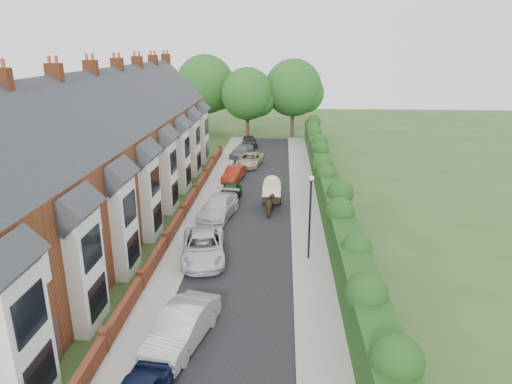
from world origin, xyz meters
TOP-DOWN VIEW (x-y plane):
  - ground at (0.00, 0.00)m, footprint 140.00×140.00m
  - road at (-0.50, 11.00)m, footprint 6.00×58.00m
  - pavement_hedge_side at (3.60, 11.00)m, footprint 2.20×58.00m
  - pavement_house_side at (-4.35, 11.00)m, footprint 1.70×58.00m
  - kerb_hedge_side at (2.55, 11.00)m, footprint 0.18×58.00m
  - kerb_house_side at (-3.55, 11.00)m, footprint 0.18×58.00m
  - hedge at (5.40, 11.00)m, footprint 2.10×58.00m
  - terrace_row at (-10.87, 9.98)m, footprint 9.05×40.50m
  - garden_wall_row at (-5.35, 10.00)m, footprint 0.35×40.35m
  - lamppost at (3.40, 4.00)m, footprint 0.32×0.32m
  - tree_far_left at (-2.65, 40.08)m, footprint 7.14×6.80m
  - tree_far_right at (3.39, 42.08)m, footprint 7.98×7.60m
  - tree_far_back at (-8.59, 43.08)m, footprint 8.40×8.00m
  - car_silver_a at (-2.31, -4.20)m, footprint 2.78×5.05m
  - car_silver_b at (-2.78, 3.77)m, footprint 3.26×5.69m
  - car_white at (-2.83, 10.60)m, footprint 2.96×5.51m
  - car_green at (-2.44, 14.44)m, footprint 1.85×3.89m
  - car_red at (-2.68, 20.02)m, footprint 2.07×4.20m
  - car_beige at (-1.60, 25.38)m, footprint 2.93×5.08m
  - car_grey at (-2.77, 29.40)m, footprint 2.89×4.88m
  - car_black at (-2.34, 35.00)m, footprint 2.30×4.18m
  - horse at (0.99, 11.17)m, footprint 0.91×1.81m
  - horse_cart at (0.99, 13.08)m, footprint 1.49×3.29m

SIDE VIEW (x-z plane):
  - ground at x=0.00m, z-range 0.00..0.00m
  - road at x=-0.50m, z-range 0.00..0.02m
  - pavement_hedge_side at x=3.60m, z-range 0.00..0.12m
  - pavement_house_side at x=-4.35m, z-range 0.00..0.12m
  - kerb_hedge_side at x=2.55m, z-range 0.00..0.13m
  - kerb_house_side at x=-3.55m, z-range 0.00..0.13m
  - garden_wall_row at x=-5.35m, z-range -0.09..1.01m
  - car_green at x=-2.44m, z-range 0.00..1.28m
  - car_red at x=-2.68m, z-range 0.00..1.33m
  - car_grey at x=-2.77m, z-range 0.00..1.33m
  - car_beige at x=-1.60m, z-range 0.00..1.33m
  - car_black at x=-2.34m, z-range 0.00..1.35m
  - car_silver_b at x=-2.78m, z-range 0.00..1.49m
  - horse at x=0.99m, z-range 0.00..1.49m
  - car_white at x=-2.83m, z-range 0.00..1.52m
  - car_silver_a at x=-2.31m, z-range 0.00..1.58m
  - horse_cart at x=0.99m, z-range 0.17..2.54m
  - hedge at x=5.40m, z-range 0.18..3.03m
  - lamppost at x=3.40m, z-range 0.72..5.88m
  - terrace_row at x=-10.87m, z-range -1.28..10.22m
  - tree_far_left at x=-2.65m, z-range 1.07..10.36m
  - tree_far_right at x=3.39m, z-range 1.16..11.47m
  - tree_far_back at x=-8.59m, z-range 1.21..12.03m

